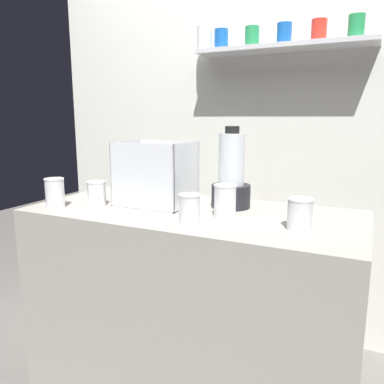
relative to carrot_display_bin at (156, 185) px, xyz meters
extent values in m
cube|color=#9E998E|center=(0.20, -0.04, -0.54)|extent=(1.40, 0.64, 0.90)
cube|color=silver|center=(0.20, 0.73, 0.26)|extent=(2.60, 0.04, 2.50)
cube|color=silver|center=(0.41, 0.61, 0.65)|extent=(0.92, 0.20, 0.02)
cylinder|color=#1959B2|center=(0.07, 0.61, 0.72)|extent=(0.08, 0.08, 0.11)
cylinder|color=#268C4C|center=(0.24, 0.62, 0.72)|extent=(0.08, 0.08, 0.11)
cylinder|color=#1959B2|center=(0.41, 0.62, 0.72)|extent=(0.08, 0.08, 0.11)
cylinder|color=red|center=(0.58, 0.62, 0.72)|extent=(0.08, 0.08, 0.11)
cylinder|color=#268C4C|center=(0.76, 0.60, 0.72)|extent=(0.08, 0.08, 0.11)
cylinder|color=white|center=(-0.03, 0.61, 0.73)|extent=(0.08, 0.08, 0.13)
cube|color=white|center=(0.00, 0.00, -0.09)|extent=(0.32, 0.25, 0.01)
cube|color=white|center=(0.00, -0.12, 0.05)|extent=(0.32, 0.01, 0.29)
cube|color=white|center=(0.00, 0.12, 0.05)|extent=(0.32, 0.01, 0.29)
cube|color=white|center=(-0.16, 0.00, 0.05)|extent=(0.01, 0.25, 0.29)
cube|color=white|center=(0.15, 0.00, 0.05)|extent=(0.01, 0.25, 0.29)
cone|color=orange|center=(0.03, 0.01, -0.07)|extent=(0.09, 0.20, 0.03)
cone|color=orange|center=(0.01, -0.01, -0.07)|extent=(0.10, 0.14, 0.03)
cone|color=orange|center=(-0.05, 0.00, -0.07)|extent=(0.08, 0.15, 0.03)
cone|color=orange|center=(0.03, 0.01, -0.07)|extent=(0.05, 0.16, 0.03)
cone|color=orange|center=(0.04, 0.01, -0.04)|extent=(0.17, 0.06, 0.03)
cone|color=orange|center=(0.04, 0.00, -0.04)|extent=(0.17, 0.14, 0.03)
cone|color=orange|center=(0.01, 0.00, -0.04)|extent=(0.05, 0.19, 0.03)
cone|color=orange|center=(-0.05, 0.02, -0.03)|extent=(0.10, 0.15, 0.03)
cone|color=orange|center=(0.03, -0.02, 0.00)|extent=(0.03, 0.16, 0.03)
cone|color=orange|center=(-0.03, 0.01, -0.01)|extent=(0.16, 0.16, 0.03)
cone|color=orange|center=(-0.06, -0.02, -0.01)|extent=(0.14, 0.03, 0.03)
cone|color=orange|center=(-0.01, -0.01, -0.01)|extent=(0.19, 0.08, 0.03)
cone|color=orange|center=(0.05, -0.01, 0.00)|extent=(0.12, 0.17, 0.02)
cone|color=orange|center=(-0.02, 0.00, 0.02)|extent=(0.08, 0.17, 0.03)
cylinder|color=black|center=(0.33, 0.09, -0.04)|extent=(0.17, 0.17, 0.10)
cylinder|color=silver|center=(0.33, 0.09, 0.12)|extent=(0.11, 0.11, 0.22)
cylinder|color=maroon|center=(0.33, 0.09, 0.03)|extent=(0.10, 0.10, 0.04)
cylinder|color=black|center=(0.33, 0.09, 0.25)|extent=(0.06, 0.06, 0.03)
cylinder|color=white|center=(-0.36, -0.25, -0.03)|extent=(0.08, 0.08, 0.13)
cylinder|color=yellow|center=(-0.36, -0.25, -0.04)|extent=(0.07, 0.07, 0.11)
cylinder|color=white|center=(-0.36, -0.25, 0.04)|extent=(0.08, 0.08, 0.01)
cylinder|color=white|center=(-0.23, -0.14, -0.04)|extent=(0.08, 0.08, 0.10)
cylinder|color=maroon|center=(-0.23, -0.14, -0.05)|extent=(0.07, 0.07, 0.08)
cylinder|color=white|center=(-0.23, -0.14, 0.02)|extent=(0.08, 0.08, 0.01)
cylinder|color=white|center=(0.27, -0.21, -0.04)|extent=(0.08, 0.08, 0.10)
cylinder|color=red|center=(0.27, -0.21, -0.05)|extent=(0.07, 0.07, 0.07)
cylinder|color=white|center=(0.27, -0.21, 0.01)|extent=(0.08, 0.08, 0.01)
cylinder|color=white|center=(0.37, -0.09, -0.03)|extent=(0.09, 0.09, 0.13)
cylinder|color=yellow|center=(0.37, -0.09, -0.04)|extent=(0.08, 0.08, 0.10)
cylinder|color=white|center=(0.37, -0.09, 0.04)|extent=(0.09, 0.09, 0.01)
cylinder|color=white|center=(0.66, -0.14, -0.04)|extent=(0.09, 0.09, 0.11)
cylinder|color=orange|center=(0.66, -0.14, -0.06)|extent=(0.08, 0.08, 0.06)
cylinder|color=white|center=(0.66, -0.14, 0.02)|extent=(0.09, 0.09, 0.01)
camera|label=1|loc=(0.88, -1.47, 0.30)|focal=35.67mm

